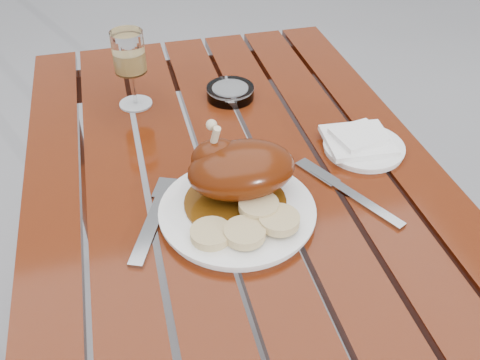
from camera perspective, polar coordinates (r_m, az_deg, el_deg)
The scene contains 10 objects.
table at distance 1.32m, azimuth -0.68°, elevation -11.41°, with size 0.80×1.20×0.75m, color #69250C.
dinner_plate at distance 0.94m, azimuth -0.29°, elevation -3.42°, with size 0.28×0.28×0.02m, color white.
roast_duck at distance 0.94m, azimuth -0.26°, elevation 1.14°, with size 0.21×0.18×0.14m.
bread_dumplings at distance 0.89m, azimuth 0.93°, elevation -4.58°, with size 0.18×0.12×0.03m.
wine_glass at distance 1.23m, azimuth -11.54°, elevation 11.44°, with size 0.08×0.08×0.18m, color tan.
side_plate at distance 1.13m, azimuth 13.04°, elevation 3.41°, with size 0.17×0.17×0.01m, color white.
napkin at distance 1.12m, azimuth 12.46°, elevation 4.15°, with size 0.13×0.12×0.01m, color white.
ashtray at distance 1.27m, azimuth -1.05°, elevation 9.34°, with size 0.11×0.11×0.03m, color #B2B7BC.
fork at distance 0.94m, azimuth -9.32°, elevation -4.50°, with size 0.03×0.21×0.01m, color gray.
knife at distance 1.00m, azimuth 12.20°, elevation -1.76°, with size 0.02×0.21×0.01m, color gray.
Camera 1 is at (-0.19, -0.82, 1.39)m, focal length 40.00 mm.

